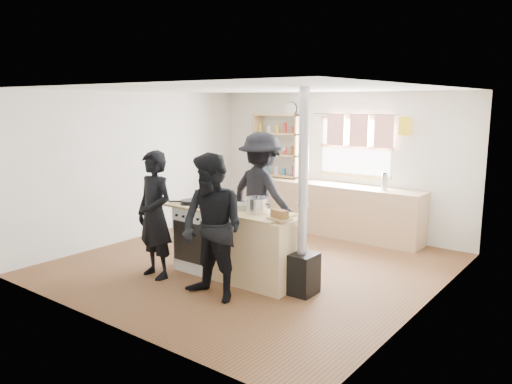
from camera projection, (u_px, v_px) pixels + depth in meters
The scene contains 14 objects.
ground at pixel (253, 265), 7.25m from camera, with size 5.00×5.00×0.01m, color brown.
back_counter at pixel (328, 208), 8.91m from camera, with size 3.40×0.55×0.90m, color tan.
shelving_unit at pixel (278, 145), 9.53m from camera, with size 1.00×0.28×1.20m.
thermos at pixel (384, 182), 8.19m from camera, with size 0.10×0.10×0.27m, color silver.
cooking_island at pixel (236, 243), 6.65m from camera, with size 1.97×0.64×0.93m.
skillet_greens at pixel (191, 201), 6.96m from camera, with size 0.38×0.38×0.05m.
roast_tray at pixel (241, 206), 6.61m from camera, with size 0.43×0.38×0.07m.
stockpot_stove at pixel (215, 199), 6.93m from camera, with size 0.20×0.20×0.17m.
stockpot_counter at pixel (257, 205), 6.36m from camera, with size 0.30×0.30×0.22m.
bread_board at pixel (280, 215), 6.00m from camera, with size 0.32×0.27×0.12m.
flue_heater at pixel (302, 242), 6.04m from camera, with size 0.35×0.35×2.50m.
person_near_left at pixel (155, 215), 6.61m from camera, with size 0.62×0.41×1.71m, color black.
person_near_right at pixel (212, 228), 5.84m from camera, with size 0.85×0.66×1.75m, color black.
person_far at pixel (262, 194), 7.59m from camera, with size 1.22×0.70×1.88m, color black.
Camera 1 is at (4.25, -5.49, 2.33)m, focal length 35.00 mm.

